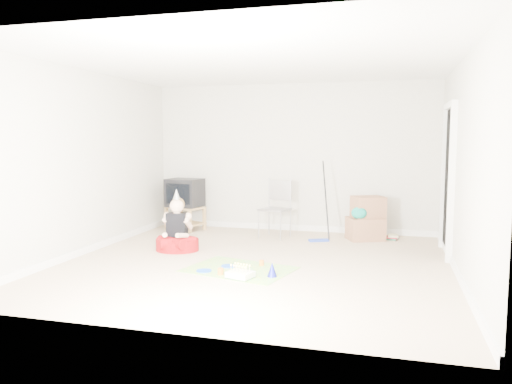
% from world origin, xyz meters
% --- Properties ---
extents(ground, '(5.00, 5.00, 0.00)m').
position_xyz_m(ground, '(0.00, 0.00, 0.00)').
color(ground, '#CCB193').
rests_on(ground, ground).
extents(doorway_recess, '(0.02, 0.90, 2.05)m').
position_xyz_m(doorway_recess, '(2.48, 1.20, 1.02)').
color(doorway_recess, black).
rests_on(doorway_recess, ground).
extents(tv_stand, '(0.78, 0.65, 0.42)m').
position_xyz_m(tv_stand, '(-1.88, 2.06, 0.25)').
color(tv_stand, '#A7814B').
rests_on(tv_stand, ground).
extents(crt_tv, '(0.64, 0.55, 0.50)m').
position_xyz_m(crt_tv, '(-1.88, 2.06, 0.67)').
color(crt_tv, black).
rests_on(crt_tv, tv_stand).
extents(folding_chair, '(0.52, 0.51, 0.98)m').
position_xyz_m(folding_chair, '(-0.15, 1.76, 0.47)').
color(folding_chair, '#98989D').
rests_on(folding_chair, ground).
extents(cardboard_boxes, '(0.68, 0.63, 0.71)m').
position_xyz_m(cardboard_boxes, '(1.33, 1.97, 0.34)').
color(cardboard_boxes, '#9C6B4B').
rests_on(cardboard_boxes, ground).
extents(floor_mop, '(0.34, 0.40, 1.28)m').
position_xyz_m(floor_mop, '(0.61, 1.63, 0.26)').
color(floor_mop, blue).
rests_on(floor_mop, ground).
extents(book_pile, '(0.22, 0.26, 0.08)m').
position_xyz_m(book_pile, '(1.74, 2.11, 0.04)').
color(book_pile, '#236B4C').
rests_on(book_pile, ground).
extents(seated_woman, '(0.68, 0.68, 0.91)m').
position_xyz_m(seated_woman, '(-1.31, 0.43, 0.20)').
color(seated_woman, '#A00E12').
rests_on(seated_woman, ground).
extents(party_mat, '(1.46, 1.20, 0.01)m').
position_xyz_m(party_mat, '(-0.11, -0.37, 0.00)').
color(party_mat, '#FF35A1').
rests_on(party_mat, ground).
extents(birthday_cake, '(0.34, 0.30, 0.14)m').
position_xyz_m(birthday_cake, '(0.02, -0.75, 0.04)').
color(birthday_cake, white).
rests_on(birthday_cake, party_mat).
extents(blue_plate_near, '(0.22, 0.22, 0.01)m').
position_xyz_m(blue_plate_near, '(-0.28, -0.28, 0.01)').
color(blue_plate_near, blue).
rests_on(blue_plate_near, party_mat).
extents(blue_plate_far, '(0.26, 0.26, 0.01)m').
position_xyz_m(blue_plate_far, '(-0.50, -0.58, 0.01)').
color(blue_plate_far, blue).
rests_on(blue_plate_far, party_mat).
extents(orange_cup_near, '(0.06, 0.06, 0.07)m').
position_xyz_m(orange_cup_near, '(0.11, -0.12, 0.04)').
color(orange_cup_near, orange).
rests_on(orange_cup_near, party_mat).
extents(orange_cup_far, '(0.08, 0.08, 0.08)m').
position_xyz_m(orange_cup_far, '(-0.25, -0.67, 0.05)').
color(orange_cup_far, orange).
rests_on(orange_cup_far, party_mat).
extents(blue_party_hat, '(0.12, 0.12, 0.17)m').
position_xyz_m(blue_party_hat, '(0.37, -0.60, 0.09)').
color(blue_party_hat, '#1A1EB7').
rests_on(blue_party_hat, party_mat).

